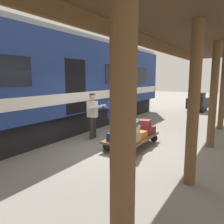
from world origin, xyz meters
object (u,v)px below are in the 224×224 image
at_px(suitcase_gray_aluminum, 133,128).
at_px(baggage_tug, 198,102).
at_px(luggage_cart, 132,138).
at_px(suitcase_burgundy_valise, 145,123).
at_px(suitcase_orange_carryall, 139,134).
at_px(suitcase_tan_vintage, 130,138).
at_px(suitcase_teal_softside, 130,124).
at_px(suitcase_slate_roller, 133,122).
at_px(train_car, 48,83).
at_px(suitcase_brown_leather, 125,133).
at_px(suitcase_cream_canvas, 130,130).
at_px(porter_in_overalls, 113,116).
at_px(suitcase_navy_fabric, 116,136).
at_px(porter_by_door, 93,114).
at_px(suitcase_maroon_trunk, 146,130).

distance_m(suitcase_gray_aluminum, baggage_tug, 8.83).
height_order(luggage_cart, suitcase_burgundy_valise, suitcase_burgundy_valise).
xyz_separation_m(suitcase_orange_carryall, suitcase_tan_vintage, (0.00, 0.60, 0.03)).
relative_size(suitcase_teal_softside, suitcase_slate_roller, 1.07).
relative_size(train_car, suitcase_brown_leather, 28.91).
xyz_separation_m(train_car, suitcase_cream_canvas, (-4.00, 0.44, -1.35)).
bearing_deg(train_car, baggage_tug, -112.87).
bearing_deg(suitcase_cream_canvas, baggage_tug, -90.22).
bearing_deg(suitcase_orange_carryall, suitcase_gray_aluminum, -49.96).
xyz_separation_m(suitcase_orange_carryall, suitcase_burgundy_valise, (0.03, -0.56, 0.26)).
xyz_separation_m(suitcase_orange_carryall, porter_in_overalls, (1.15, -0.22, 0.49)).
xyz_separation_m(suitcase_gray_aluminum, suitcase_navy_fabric, (0.00, 1.19, -0.02)).
xyz_separation_m(suitcase_cream_canvas, porter_by_door, (1.92, -0.67, 0.21)).
xyz_separation_m(suitcase_maroon_trunk, suitcase_teal_softside, (0.01, 1.19, 0.44)).
distance_m(luggage_cart, suitcase_cream_canvas, 0.80).
height_order(suitcase_gray_aluminum, suitcase_teal_softside, suitcase_teal_softside).
relative_size(suitcase_orange_carryall, suitcase_navy_fabric, 0.89).
bearing_deg(suitcase_gray_aluminum, porter_by_door, 21.30).
bearing_deg(suitcase_maroon_trunk, suitcase_teal_softside, 89.36).
height_order(train_car, suitcase_teal_softside, train_car).
bearing_deg(baggage_tug, porter_by_door, 78.20).
xyz_separation_m(luggage_cart, suitcase_cream_canvas, (-0.26, 0.62, 0.43)).
bearing_deg(suitcase_teal_softside, suitcase_gray_aluminum, -67.68).
bearing_deg(train_car, suitcase_orange_carryall, -177.38).
relative_size(luggage_cart, porter_by_door, 1.27).
xyz_separation_m(suitcase_maroon_trunk, suitcase_slate_roller, (0.52, -0.01, 0.24)).
xyz_separation_m(suitcase_gray_aluminum, suitcase_burgundy_valise, (-0.47, 0.04, 0.23)).
bearing_deg(suitcase_burgundy_valise, suitcase_orange_carryall, 93.40).
bearing_deg(luggage_cart, suitcase_brown_leather, -0.00).
xyz_separation_m(suitcase_slate_roller, porter_by_door, (1.39, 0.56, 0.23)).
distance_m(porter_by_door, baggage_tug, 9.56).
relative_size(suitcase_gray_aluminum, suitcase_navy_fabric, 0.87).
relative_size(suitcase_cream_canvas, suitcase_slate_roller, 1.33).
relative_size(suitcase_tan_vintage, porter_by_door, 0.32).
bearing_deg(suitcase_tan_vintage, porter_in_overalls, -35.52).
distance_m(suitcase_cream_canvas, porter_in_overalls, 1.45).
relative_size(suitcase_tan_vintage, suitcase_burgundy_valise, 1.43).
bearing_deg(suitcase_brown_leather, luggage_cart, 180.00).
distance_m(suitcase_orange_carryall, porter_in_overalls, 1.27).
relative_size(suitcase_brown_leather, suitcase_gray_aluminum, 1.17).
bearing_deg(luggage_cart, suitcase_orange_carryall, -180.00).
xyz_separation_m(suitcase_tan_vintage, baggage_tug, (-0.05, -10.00, 0.16)).
bearing_deg(suitcase_brown_leather, suitcase_tan_vintage, 130.04).
bearing_deg(suitcase_slate_roller, suitcase_tan_vintage, 113.40).
xyz_separation_m(suitcase_orange_carryall, suitcase_navy_fabric, (0.50, 0.60, 0.01)).
bearing_deg(porter_in_overalls, porter_by_door, 12.92).
distance_m(suitcase_tan_vintage, suitcase_teal_softside, 0.43).
xyz_separation_m(suitcase_orange_carryall, porter_by_door, (1.91, -0.05, 0.49)).
distance_m(suitcase_orange_carryall, suitcase_teal_softside, 0.75).
bearing_deg(suitcase_tan_vintage, baggage_tug, -90.26).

